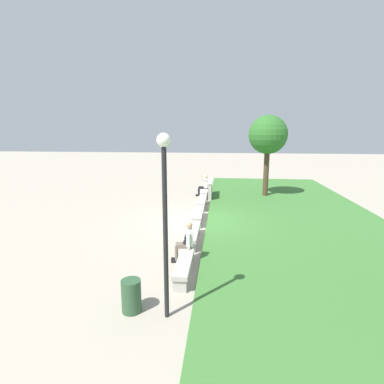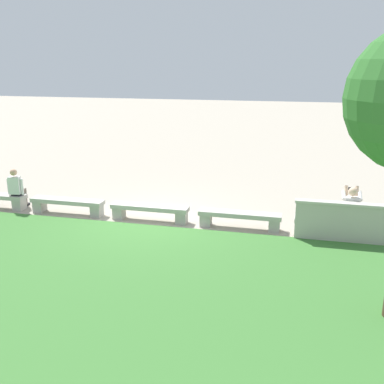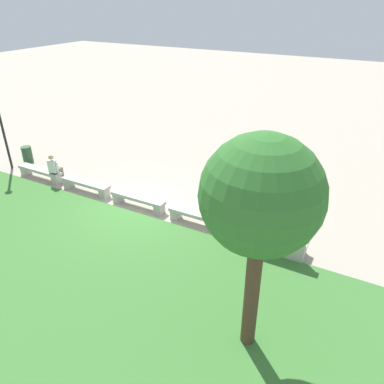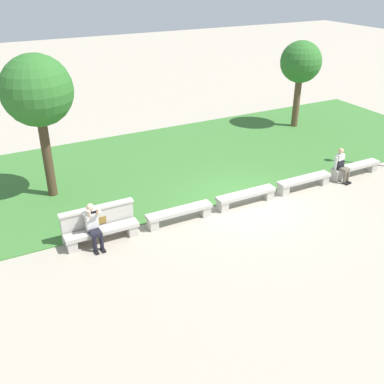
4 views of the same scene
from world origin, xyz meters
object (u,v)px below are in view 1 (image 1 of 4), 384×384
at_px(bench_near, 202,201).
at_px(bench_mid, 198,214).
at_px(tree_left_background, 268,136).
at_px(person_distant, 186,240).
at_px(lamp_post, 165,202).
at_px(bench_main, 205,192).
at_px(trash_bin, 131,296).
at_px(bench_far, 193,233).
at_px(backpack, 188,241).
at_px(person_photographer, 204,184).
at_px(bench_end, 185,263).

bearing_deg(bench_near, bench_mid, 0.00).
bearing_deg(tree_left_background, person_distant, -21.02).
height_order(person_distant, lamp_post, lamp_post).
bearing_deg(bench_main, lamp_post, -0.68).
bearing_deg(person_distant, trash_bin, -18.11).
distance_m(person_distant, lamp_post, 3.44).
xyz_separation_m(person_distant, tree_left_background, (-9.79, 3.76, 2.99)).
bearing_deg(bench_far, lamp_post, -1.82).
bearing_deg(backpack, tree_left_background, 159.21).
bearing_deg(bench_main, person_photographer, -162.84).
bearing_deg(bench_mid, bench_main, 180.00).
bearing_deg(person_photographer, bench_far, 0.57).
height_order(backpack, tree_left_background, tree_left_background).
bearing_deg(bench_mid, bench_near, 180.00).
bearing_deg(bench_far, backpack, -0.33).
xyz_separation_m(bench_near, tree_left_background, (-3.14, 3.70, 3.36)).
xyz_separation_m(bench_mid, backpack, (4.12, -0.01, 0.32)).
bearing_deg(trash_bin, bench_far, 167.64).
bearing_deg(bench_mid, person_distant, -0.90).
bearing_deg(trash_bin, person_distant, 161.89).
xyz_separation_m(bench_main, backpack, (9.12, -0.01, 0.32)).
bearing_deg(bench_end, bench_far, 180.00).
bearing_deg(backpack, trash_bin, -18.98).
bearing_deg(trash_bin, backpack, 161.02).
bearing_deg(trash_bin, tree_left_background, 159.61).
distance_m(bench_far, lamp_post, 5.06).
bearing_deg(bench_end, person_photographer, -179.57).
xyz_separation_m(bench_main, trash_bin, (11.90, -0.96, 0.07)).
bearing_deg(person_distant, bench_mid, 179.10).
distance_m(bench_main, bench_mid, 5.00).
relative_size(bench_near, tree_left_background, 0.45).
relative_size(trash_bin, lamp_post, 0.19).
bearing_deg(bench_mid, person_photographer, -179.15).
xyz_separation_m(backpack, tree_left_background, (-9.76, 3.71, 3.04)).
bearing_deg(bench_near, bench_far, 0.00).
distance_m(bench_far, tree_left_background, 9.55).
height_order(bench_mid, tree_left_background, tree_left_background).
height_order(bench_end, person_distant, person_distant).
distance_m(person_distant, backpack, 0.08).
bearing_deg(lamp_post, tree_left_background, 163.11).
bearing_deg(person_distant, bench_far, 177.74).
relative_size(bench_main, backpack, 5.09).
distance_m(bench_far, trash_bin, 4.51).
bearing_deg(trash_bin, person_photographer, 175.82).
distance_m(bench_mid, person_photographer, 5.26).
distance_m(bench_main, bench_end, 9.99).
bearing_deg(bench_near, person_distant, -0.56).
height_order(bench_far, person_photographer, person_photographer).
bearing_deg(bench_near, bench_main, 180.00).
relative_size(person_distant, trash_bin, 1.68).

